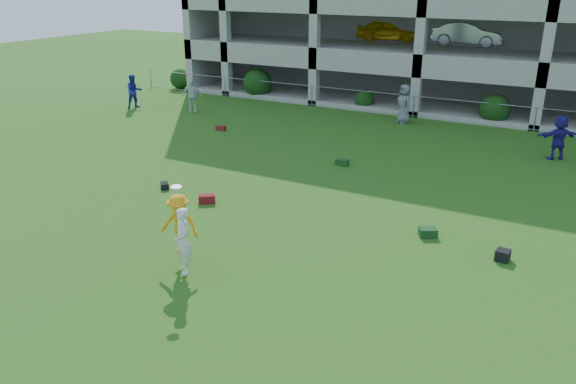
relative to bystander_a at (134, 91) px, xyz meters
The scene contains 14 objects.
ground 20.15m from the bystander_a, 43.23° to the right, with size 100.00×100.00×0.00m, color #235114.
bystander_a is the anchor object (origin of this frame).
bystander_b 3.57m from the bystander_a, 11.40° to the left, with size 1.06×0.44×1.81m, color silver.
bystander_c 15.02m from the bystander_a, 14.70° to the left, with size 0.97×0.63×1.98m, color slate.
bystander_d 21.96m from the bystander_a, ahead, with size 1.70×0.54×1.84m, color navy.
bag_red_a 15.50m from the bystander_a, 39.13° to the right, with size 0.55×0.30×0.28m, color #611011.
bag_black_b 13.65m from the bystander_a, 43.49° to the right, with size 0.40×0.25×0.22m, color black.
bag_green_c 21.18m from the bystander_a, 24.72° to the right, with size 0.50×0.35×0.26m, color #133419.
crate_d 23.35m from the bystander_a, 23.65° to the right, with size 0.35×0.35×0.30m, color black.
bag_red_f 7.41m from the bystander_a, 14.42° to the right, with size 0.45×0.28×0.24m, color #520E1A.
bag_green_g 15.02m from the bystander_a, 15.40° to the right, with size 0.50×0.30×0.25m, color #163C16.
frisbee_contest 19.68m from the bystander_a, 44.24° to the right, with size 1.41×1.22×2.22m.
fence 15.57m from the bystander_a, 19.58° to the left, with size 36.06×0.06×1.20m.
shrub_row 20.15m from the bystander_a, 17.08° to the left, with size 34.38×2.52×3.50m.
Camera 1 is at (7.91, -10.05, 7.17)m, focal length 35.00 mm.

